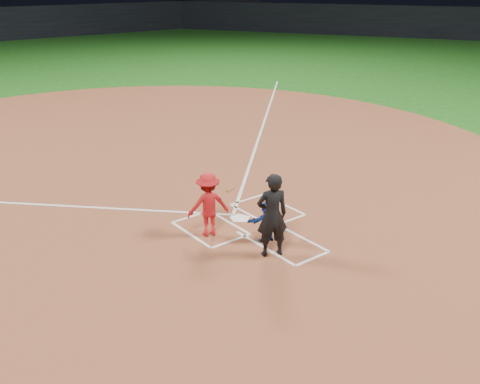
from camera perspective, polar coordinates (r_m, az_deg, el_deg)
ground at (r=14.59m, az=-0.03°, el=-2.89°), size 120.00×120.00×0.00m
home_plate_dirt at (r=19.35m, az=-10.99°, el=3.16°), size 28.00×28.00×0.01m
stadium_wall_right at (r=60.96m, az=18.49°, el=16.84°), size 31.04×52.56×3.20m
home_plate at (r=14.59m, az=-0.03°, el=-2.82°), size 0.60×0.60×0.02m
catcher at (r=13.21m, az=2.90°, el=-3.16°), size 1.02×0.52×1.05m
umpire at (r=12.37m, az=3.45°, el=-2.49°), size 0.88×0.74×2.04m
chalk_markings at (r=18.74m, az=-9.98°, el=2.63°), size 28.35×17.32×0.01m
batter_at_plate at (r=13.41m, az=-3.39°, el=-1.36°), size 1.54×0.92×1.65m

